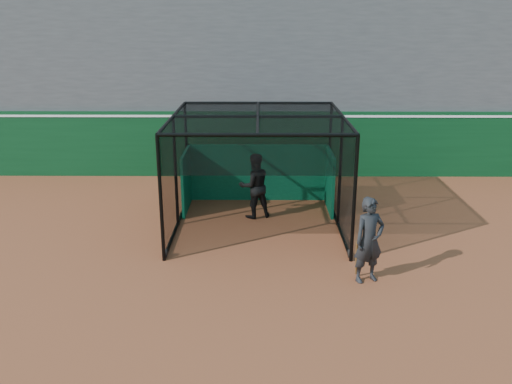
{
  "coord_description": "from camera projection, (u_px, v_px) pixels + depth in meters",
  "views": [
    {
      "loc": [
        0.15,
        -11.87,
        5.91
      ],
      "look_at": [
        0.05,
        2.0,
        1.4
      ],
      "focal_mm": 38.0,
      "sensor_mm": 36.0,
      "label": 1
    }
  ],
  "objects": [
    {
      "name": "on_deck_player",
      "position": [
        369.0,
        240.0,
        12.41
      ],
      "size": [
        0.87,
        0.73,
        2.04
      ],
      "color": "black",
      "rests_on": "ground"
    },
    {
      "name": "ground",
      "position": [
        253.0,
        272.0,
        13.11
      ],
      "size": [
        120.0,
        120.0,
        0.0
      ],
      "primitive_type": "plane",
      "color": "brown",
      "rests_on": "ground"
    },
    {
      "name": "grandstand",
      "position": [
        256.0,
        51.0,
        23.4
      ],
      "size": [
        50.0,
        7.85,
        8.95
      ],
      "color": "#4C4C4F",
      "rests_on": "ground"
    },
    {
      "name": "batting_cage",
      "position": [
        258.0,
        172.0,
        15.6
      ],
      "size": [
        4.84,
        5.02,
        3.25
      ],
      "color": "black",
      "rests_on": "ground"
    },
    {
      "name": "outfield_wall",
      "position": [
        256.0,
        143.0,
        20.8
      ],
      "size": [
        50.0,
        0.5,
        2.5
      ],
      "color": "#0A3919",
      "rests_on": "ground"
    },
    {
      "name": "batter",
      "position": [
        254.0,
        186.0,
        16.44
      ],
      "size": [
        1.18,
        1.05,
        2.01
      ],
      "primitive_type": "imported",
      "rotation": [
        0.0,
        0.0,
        3.48
      ],
      "color": "black",
      "rests_on": "ground"
    }
  ]
}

